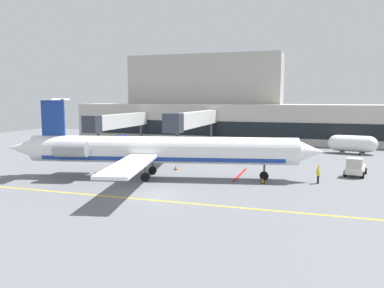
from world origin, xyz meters
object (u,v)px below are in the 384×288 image
(regional_jet, at_px, (157,150))
(fuel_tank, at_px, (353,144))
(belt_loader, at_px, (355,167))
(marshaller, at_px, (318,174))
(pushback_tractor, at_px, (118,141))
(baggage_tug, at_px, (286,151))

(regional_jet, distance_m, fuel_tank, 33.31)
(belt_loader, relative_size, fuel_tank, 0.60)
(regional_jet, relative_size, marshaller, 18.54)
(fuel_tank, relative_size, marshaller, 3.88)
(pushback_tractor, relative_size, belt_loader, 0.94)
(fuel_tank, height_order, marshaller, fuel_tank)
(belt_loader, bearing_deg, regional_jet, -159.45)
(belt_loader, xyz_separation_m, marshaller, (-3.87, -5.14, -0.04))
(regional_jet, height_order, fuel_tank, regional_jet)
(pushback_tractor, bearing_deg, belt_loader, -22.04)
(fuel_tank, xyz_separation_m, marshaller, (-5.12, -23.13, -0.65))
(belt_loader, bearing_deg, marshaller, -126.96)
(fuel_tank, bearing_deg, belt_loader, -93.97)
(pushback_tractor, xyz_separation_m, fuel_tank, (38.32, 2.98, 0.64))
(pushback_tractor, distance_m, fuel_tank, 38.44)
(pushback_tractor, distance_m, marshaller, 38.84)
(regional_jet, height_order, baggage_tug, regional_jet)
(marshaller, bearing_deg, belt_loader, 53.04)
(baggage_tug, relative_size, fuel_tank, 0.45)
(regional_jet, height_order, belt_loader, regional_jet)
(belt_loader, xyz_separation_m, fuel_tank, (1.25, 17.99, 0.61))
(baggage_tug, xyz_separation_m, belt_loader, (8.00, -10.28, -0.04))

